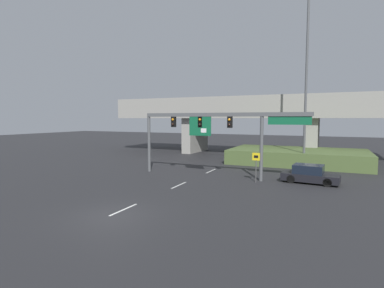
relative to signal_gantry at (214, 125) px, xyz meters
name	(u,v)px	position (x,y,z in m)	size (l,w,h in m)	color
ground_plane	(112,215)	(-1.24, -11.85, -4.47)	(160.00, 160.00, 0.00)	#262628
lane_markings	(211,171)	(-1.24, 2.57, -4.47)	(0.14, 29.26, 0.01)	silver
signal_gantry	(214,125)	(0.00, 0.00, 0.00)	(14.60, 0.44, 5.53)	#515456
speed_limit_sign	(256,163)	(3.83, -0.69, -2.90)	(0.60, 0.11, 2.41)	#4C4C4C
highway_light_pole_near	(306,76)	(6.73, 7.97, 4.73)	(0.70, 0.36, 17.63)	#515456
overpass_bridge	(249,114)	(-1.24, 17.42, 1.18)	(39.01, 8.36, 7.95)	gray
grass_embankment	(297,157)	(5.83, 11.24, -3.69)	(14.49, 8.30, 1.57)	#4C6033
parked_sedan_near_right	(310,174)	(7.71, 0.96, -3.81)	(4.37, 2.25, 1.42)	black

